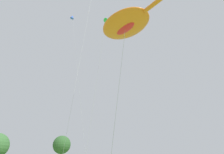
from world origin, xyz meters
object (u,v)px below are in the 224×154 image
at_px(small_kite_delta_white, 72,19).
at_px(tree_broad_distant, 62,145).
at_px(big_show_kite, 128,23).
at_px(small_kite_stunt_black, 105,24).

height_order(small_kite_delta_white, tree_broad_distant, small_kite_delta_white).
xyz_separation_m(big_show_kite, small_kite_delta_white, (1.50, 15.77, 11.56)).
distance_m(small_kite_stunt_black, tree_broad_distant, 49.24).
xyz_separation_m(small_kite_delta_white, tree_broad_distant, (15.40, 35.73, -17.69)).
bearing_deg(big_show_kite, small_kite_stunt_black, -15.64).
xyz_separation_m(small_kite_delta_white, small_kite_stunt_black, (0.10, -9.88, -7.21)).
relative_size(small_kite_delta_white, tree_broad_distant, 2.60).
bearing_deg(big_show_kite, tree_broad_distant, -18.58).
relative_size(small_kite_delta_white, small_kite_stunt_black, 1.40).
distance_m(small_kite_delta_white, small_kite_stunt_black, 12.23).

